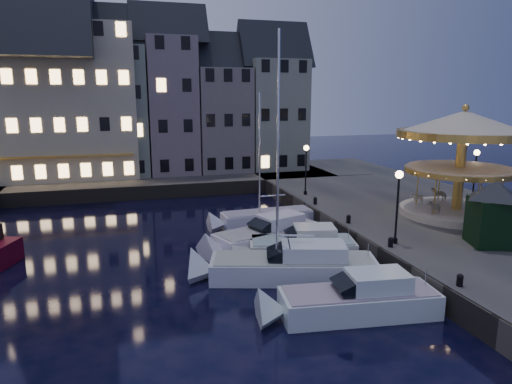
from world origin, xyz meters
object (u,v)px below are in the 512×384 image
object	(u,v)px
streetlamp_b	(398,196)
carousel	(462,143)
streetlamp_d	(475,169)
bollard_d	(315,200)
streetlamp_c	(306,163)
bollard_c	(349,219)
bollard_a	(460,279)
motorboat_d	(295,248)
motorboat_e	(264,237)
motorboat_b	(350,302)
ticket_kiosk	(494,202)
motorboat_c	(286,266)
motorboat_f	(261,220)
bollard_b	(391,242)

from	to	relation	value
streetlamp_b	carousel	bearing A→B (deg)	29.43
streetlamp_d	bollard_d	xyz separation A→B (m)	(-11.90, 3.00, -2.41)
streetlamp_c	bollard_c	size ratio (longest dim) A/B	7.32
bollard_a	carousel	size ratio (longest dim) A/B	0.07
bollard_a	carousel	xyz separation A→B (m)	(8.20, 10.29, 4.74)
bollard_c	motorboat_d	distance (m)	4.93
streetlamp_b	motorboat_e	bearing A→B (deg)	140.27
motorboat_b	ticket_kiosk	xyz separation A→B (m)	(10.27, 3.15, 3.11)
streetlamp_b	bollard_a	xyz separation A→B (m)	(-0.60, -6.00, -2.41)
bollard_a	motorboat_c	xyz separation A→B (m)	(-6.02, 5.81, -0.92)
ticket_kiosk	motorboat_e	bearing A→B (deg)	148.34
streetlamp_d	motorboat_c	size ratio (longest dim) A/B	0.32
bollard_c	carousel	distance (m)	9.47
bollard_c	ticket_kiosk	xyz separation A→B (m)	(5.55, -6.23, 2.15)
motorboat_b	motorboat_d	size ratio (longest dim) A/B	1.09
motorboat_d	streetlamp_d	bearing A→B (deg)	15.04
streetlamp_d	ticket_kiosk	world-z (taller)	streetlamp_d
streetlamp_d	motorboat_f	bearing A→B (deg)	171.26
streetlamp_b	motorboat_e	world-z (taller)	streetlamp_b
bollard_a	ticket_kiosk	size ratio (longest dim) A/B	0.14
bollard_d	motorboat_c	distance (m)	11.88
streetlamp_d	carousel	xyz separation A→B (m)	(-3.70, -2.71, 2.32)
motorboat_f	ticket_kiosk	xyz separation A→B (m)	(10.06, -11.25, 3.23)
motorboat_b	bollard_c	bearing A→B (deg)	63.30
motorboat_c	motorboat_f	world-z (taller)	motorboat_c
ticket_kiosk	motorboat_c	bearing A→B (deg)	172.45
motorboat_d	motorboat_b	bearing A→B (deg)	-92.03
bollard_b	motorboat_e	bearing A→B (deg)	134.71
motorboat_b	carousel	xyz separation A→B (m)	(12.91, 9.17, 5.70)
streetlamp_b	motorboat_b	distance (m)	7.97
motorboat_d	motorboat_e	size ratio (longest dim) A/B	0.88
streetlamp_d	carousel	distance (m)	5.14
bollard_a	motorboat_f	xyz separation A→B (m)	(-4.51, 15.52, -1.07)
streetlamp_c	motorboat_f	distance (m)	7.36
motorboat_b	motorboat_f	size ratio (longest dim) A/B	0.76
bollard_b	ticket_kiosk	size ratio (longest dim) A/B	0.14
motorboat_e	streetlamp_c	bearing A→B (deg)	53.54
motorboat_c	motorboat_f	bearing A→B (deg)	81.17
motorboat_c	motorboat_f	size ratio (longest dim) A/B	1.23
bollard_d	motorboat_f	size ratio (longest dim) A/B	0.05
bollard_b	motorboat_b	bearing A→B (deg)	-137.13
streetlamp_c	carousel	xyz separation A→B (m)	(7.60, -9.21, 2.32)
motorboat_d	ticket_kiosk	world-z (taller)	ticket_kiosk
motorboat_c	motorboat_e	distance (m)	5.35
streetlamp_d	bollard_c	world-z (taller)	streetlamp_d
motorboat_c	carousel	xyz separation A→B (m)	(14.22, 4.48, 5.66)
carousel	motorboat_e	bearing A→B (deg)	176.48
streetlamp_d	bollard_b	xyz separation A→B (m)	(-11.90, -7.50, -2.41)
streetlamp_c	motorboat_d	size ratio (longest dim) A/B	0.57
motorboat_d	bollard_b	bearing A→B (deg)	-34.91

